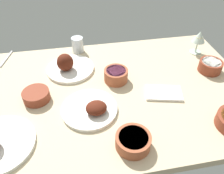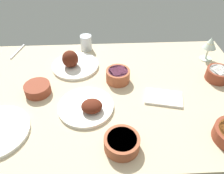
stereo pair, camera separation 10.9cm
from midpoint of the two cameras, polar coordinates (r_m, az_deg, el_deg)
name	(u,v)px [view 2 (the right image)]	position (r cm, az deg, el deg)	size (l,w,h in cm)	color
dining_table	(112,93)	(112.11, 2.79, -1.66)	(140.00, 90.00, 4.00)	#C6B28E
plate_near_viewer	(88,106)	(100.36, -3.18, -5.14)	(25.18, 25.18, 6.57)	white
plate_center_main	(73,63)	(124.81, -7.37, 6.02)	(25.78, 25.78, 10.82)	white
bowl_cream	(218,74)	(130.15, 27.72, 2.87)	(12.22, 12.22, 6.04)	brown
bowl_onions	(118,75)	(114.35, 4.27, 2.89)	(12.23, 12.23, 6.45)	#A35133
bowl_potatoes	(38,88)	(111.97, -15.86, -0.41)	(12.50, 12.50, 4.79)	brown
bowl_sauce	(122,143)	(87.02, 6.24, -14.11)	(13.71, 13.71, 5.44)	#A35133
wine_glass	(210,44)	(140.75, 25.89, 9.77)	(7.60, 7.60, 14.00)	silver
water_tumbler	(86,43)	(139.35, -4.38, 11.14)	(7.00, 7.00, 9.23)	silver
folded_napkin	(164,98)	(109.95, 15.85, -2.76)	(17.37, 10.61, 1.20)	white
fork_loose	(18,51)	(148.04, -21.01, 8.41)	(16.25, 0.90, 0.80)	silver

